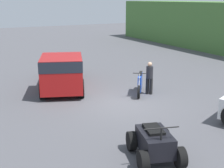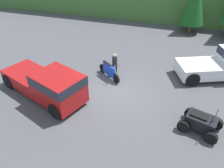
% 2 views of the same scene
% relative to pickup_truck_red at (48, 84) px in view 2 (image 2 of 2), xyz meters
% --- Properties ---
extents(ground_plane, '(80.00, 80.00, 0.00)m').
position_rel_pickup_truck_red_xyz_m(ground_plane, '(3.36, 1.57, -0.99)').
color(ground_plane, '#4C4C51').
extents(tree_left, '(2.15, 2.15, 4.88)m').
position_rel_pickup_truck_red_xyz_m(tree_left, '(7.40, 13.10, 1.88)').
color(tree_left, brown).
rests_on(tree_left, ground_plane).
extents(pickup_truck_red, '(5.91, 3.78, 1.87)m').
position_rel_pickup_truck_red_xyz_m(pickup_truck_red, '(0.00, 0.00, 0.00)').
color(pickup_truck_red, maroon).
rests_on(pickup_truck_red, ground_plane).
extents(dirt_bike, '(1.80, 1.37, 1.22)m').
position_rel_pickup_truck_red_xyz_m(dirt_bike, '(2.54, 3.10, -0.49)').
color(dirt_bike, black).
rests_on(dirt_bike, ground_plane).
extents(quad_atv, '(2.16, 1.77, 1.19)m').
position_rel_pickup_truck_red_xyz_m(quad_atv, '(8.19, -0.02, -0.52)').
color(quad_atv, black).
rests_on(quad_atv, ground_plane).
extents(rider_person, '(0.47, 0.47, 1.61)m').
position_rel_pickup_truck_red_xyz_m(rider_person, '(2.81, 3.46, -0.12)').
color(rider_person, black).
rests_on(rider_person, ground_plane).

